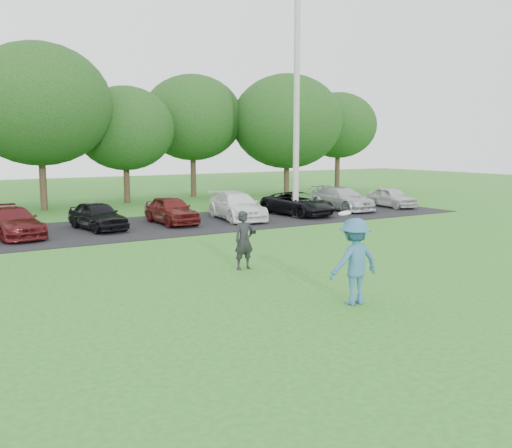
{
  "coord_description": "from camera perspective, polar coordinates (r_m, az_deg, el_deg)",
  "views": [
    {
      "loc": [
        -8.11,
        -9.7,
        3.5
      ],
      "look_at": [
        0.0,
        3.5,
        1.3
      ],
      "focal_mm": 40.0,
      "sensor_mm": 36.0,
      "label": 1
    }
  ],
  "objects": [
    {
      "name": "tree_row",
      "position": [
        33.88,
        -15.28,
        10.18
      ],
      "size": [
        42.39,
        9.85,
        8.64
      ],
      "color": "#38281C",
      "rests_on": "ground"
    },
    {
      "name": "parking_lot",
      "position": [
        24.35,
        -11.78,
        -0.32
      ],
      "size": [
        32.0,
        6.5,
        0.03
      ],
      "primitive_type": "cube",
      "color": "black",
      "rests_on": "ground"
    },
    {
      "name": "ground",
      "position": [
        13.12,
        8.1,
        -7.47
      ],
      "size": [
        100.0,
        100.0,
        0.0
      ],
      "primitive_type": "plane",
      "color": "#287220",
      "rests_on": "ground"
    },
    {
      "name": "parked_cars",
      "position": [
        24.56,
        -9.97,
        1.21
      ],
      "size": [
        30.32,
        4.73,
        1.25
      ],
      "color": "#585A60",
      "rests_on": "parking_lot"
    },
    {
      "name": "camera_bystander",
      "position": [
        15.89,
        -1.2,
        -1.63
      ],
      "size": [
        0.6,
        0.43,
        1.64
      ],
      "color": "black",
      "rests_on": "ground"
    },
    {
      "name": "utility_pole",
      "position": [
        27.0,
        4.08,
        12.11
      ],
      "size": [
        0.28,
        0.28,
        10.81
      ],
      "primitive_type": "cylinder",
      "color": "#ADACA7",
      "rests_on": "ground"
    },
    {
      "name": "frisbee_player",
      "position": [
        12.62,
        9.81,
        -3.7
      ],
      "size": [
        1.25,
        0.75,
        2.06
      ],
      "color": "#33688F",
      "rests_on": "ground"
    }
  ]
}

